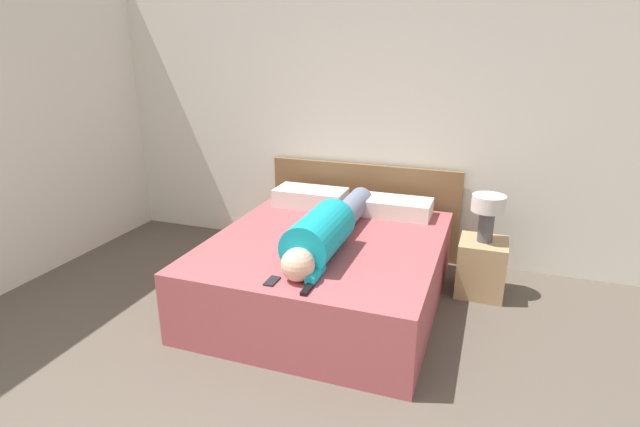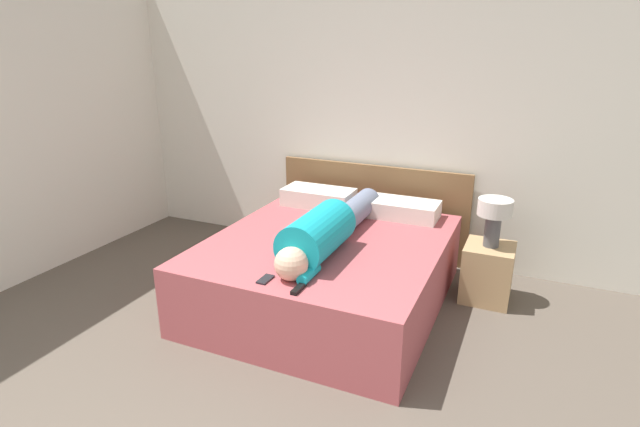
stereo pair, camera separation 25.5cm
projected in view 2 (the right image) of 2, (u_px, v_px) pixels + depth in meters
name	position (u px, v px, depth m)	size (l,w,h in m)	color
wall_back	(386.00, 117.00, 4.47)	(6.36, 0.06, 2.60)	silver
bed	(327.00, 271.00, 3.85)	(1.68, 1.90, 0.53)	#A84C51
headboard	(372.00, 210.00, 4.72)	(1.80, 0.04, 0.87)	brown
nightstand	(487.00, 272.00, 3.91)	(0.37, 0.38, 0.45)	tan
table_lamp	(494.00, 214.00, 3.75)	(0.26, 0.26, 0.38)	#4C4C51
person_lying	(327.00, 230.00, 3.56)	(0.33, 1.60, 0.33)	#DBB293
pillow_near_headboard	(319.00, 197.00, 4.52)	(0.63, 0.33, 0.16)	silver
pillow_second	(402.00, 209.00, 4.22)	(0.60, 0.33, 0.14)	silver
tv_remote	(299.00, 288.00, 2.99)	(0.04, 0.15, 0.02)	black
cell_phone	(265.00, 279.00, 3.11)	(0.06, 0.13, 0.01)	black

